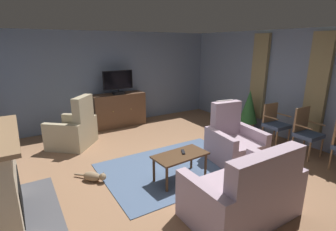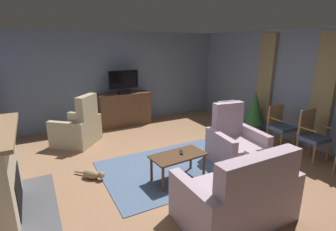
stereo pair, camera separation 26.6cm
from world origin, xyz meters
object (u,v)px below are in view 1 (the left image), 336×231
(cat, at_px, (94,176))
(television, at_px, (118,82))
(armchair_by_fireplace, at_px, (74,131))
(tv_remote, at_px, (183,152))
(tv_cabinet, at_px, (119,111))
(armchair_near_window, at_px, (234,144))
(side_chair_nearest_door, at_px, (306,131))
(coffee_table, at_px, (180,158))
(sofa_floral, at_px, (244,194))
(side_chair_beside_plant, at_px, (275,123))
(potted_plant_on_hearth_side, at_px, (249,109))
(fireplace, at_px, (0,182))

(cat, bearing_deg, television, 60.12)
(armchair_by_fireplace, bearing_deg, television, 29.92)
(tv_remote, bearing_deg, tv_cabinet, 25.56)
(armchair_near_window, xyz_separation_m, side_chair_nearest_door, (1.43, -0.58, 0.18))
(coffee_table, distance_m, armchair_near_window, 1.32)
(sofa_floral, relative_size, cat, 2.81)
(armchair_by_fireplace, xyz_separation_m, cat, (-0.08, -1.78, -0.27))
(tv_remote, height_order, side_chair_beside_plant, side_chair_beside_plant)
(side_chair_beside_plant, bearing_deg, armchair_near_window, -173.96)
(television, relative_size, armchair_by_fireplace, 0.68)
(television, relative_size, coffee_table, 0.87)
(armchair_by_fireplace, distance_m, side_chair_beside_plant, 4.56)
(armchair_by_fireplace, xyz_separation_m, armchair_near_window, (2.51, -2.43, -0.00))
(tv_cabinet, height_order, television, television)
(potted_plant_on_hearth_side, bearing_deg, cat, -174.91)
(potted_plant_on_hearth_side, bearing_deg, television, 140.27)
(fireplace, relative_size, television, 2.04)
(side_chair_nearest_door, height_order, side_chair_beside_plant, side_chair_nearest_door)
(fireplace, xyz_separation_m, television, (2.74, 2.99, 0.68))
(side_chair_beside_plant, bearing_deg, coffee_table, -175.46)
(sofa_floral, distance_m, side_chair_nearest_door, 2.70)
(armchair_near_window, bearing_deg, television, 108.94)
(tv_cabinet, distance_m, sofa_floral, 4.61)
(tv_cabinet, xyz_separation_m, sofa_floral, (-0.05, -4.60, -0.09))
(television, height_order, side_chair_beside_plant, television)
(fireplace, xyz_separation_m, armchair_near_window, (3.85, -0.25, -0.23))
(tv_cabinet, relative_size, television, 1.75)
(sofa_floral, xyz_separation_m, armchair_near_window, (1.16, 1.32, 0.00))
(side_chair_nearest_door, relative_size, cat, 1.90)
(tv_cabinet, xyz_separation_m, coffee_table, (-0.21, -3.36, -0.03))
(potted_plant_on_hearth_side, bearing_deg, armchair_by_fireplace, 160.91)
(fireplace, xyz_separation_m, side_chair_nearest_door, (5.28, -0.83, -0.05))
(fireplace, relative_size, tv_remote, 9.87)
(television, distance_m, armchair_near_window, 3.54)
(television, distance_m, cat, 3.20)
(cat, bearing_deg, side_chair_nearest_door, -17.07)
(sofa_floral, bearing_deg, coffee_table, 97.27)
(potted_plant_on_hearth_side, bearing_deg, tv_cabinet, 139.60)
(coffee_table, xyz_separation_m, side_chair_nearest_door, (2.75, -0.52, 0.13))
(fireplace, bearing_deg, armchair_near_window, -3.71)
(coffee_table, distance_m, side_chair_nearest_door, 2.80)
(sofa_floral, relative_size, potted_plant_on_hearth_side, 1.32)
(armchair_by_fireplace, height_order, side_chair_nearest_door, armchair_by_fireplace)
(tv_cabinet, distance_m, potted_plant_on_hearth_side, 3.50)
(tv_remote, relative_size, armchair_by_fireplace, 0.14)
(armchair_near_window, bearing_deg, cat, 165.91)
(tv_cabinet, height_order, coffee_table, tv_cabinet)
(coffee_table, bearing_deg, tv_cabinet, 86.47)
(television, xyz_separation_m, coffee_table, (-0.21, -3.30, -0.85))
(television, bearing_deg, side_chair_nearest_door, -56.36)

